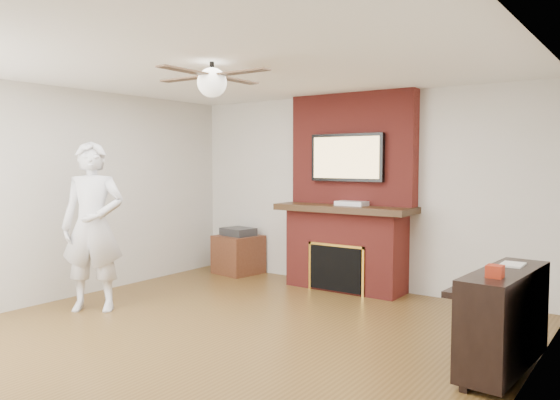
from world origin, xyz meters
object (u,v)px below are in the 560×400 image
Objects in this scene: person at (93,227)px; side_table at (238,252)px; fireplace at (348,211)px; piano at (503,317)px.

person reaches higher than side_table.
fireplace reaches higher than person.
person is 4.18m from piano.
piano is at bearing -25.78° from person.
piano is (4.06, -1.72, 0.12)m from side_table.
person is 2.52m from side_table.
piano is (2.31, -1.79, -0.57)m from fireplace.
piano reaches higher than side_table.
person is (-1.78, -2.51, -0.07)m from fireplace.
side_table is (0.03, 2.45, -0.62)m from person.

